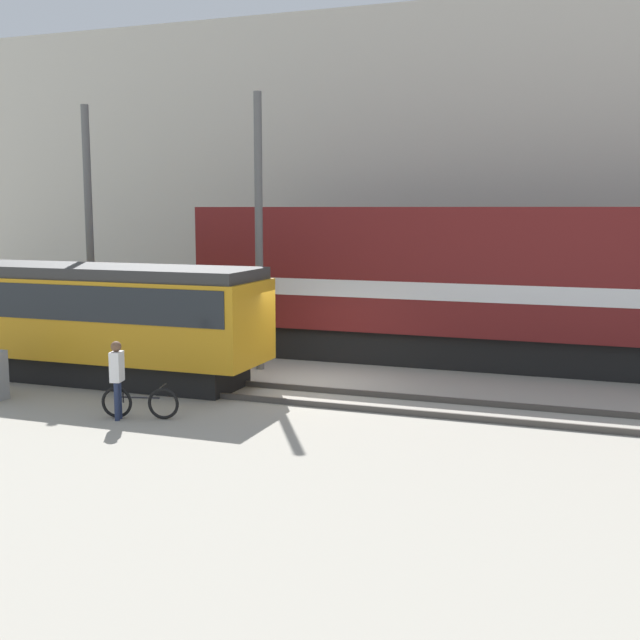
# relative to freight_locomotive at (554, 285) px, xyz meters

# --- Properties ---
(ground_plane) EXTENTS (120.00, 120.00, 0.00)m
(ground_plane) POSITION_rel_freight_locomotive_xyz_m (-5.76, -4.23, -2.43)
(ground_plane) COLOR #9E998C
(track_near) EXTENTS (60.00, 1.51, 0.14)m
(track_near) POSITION_rel_freight_locomotive_xyz_m (-5.76, -5.84, -2.36)
(track_near) COLOR #47423D
(track_near) RESTS_ON ground
(track_far) EXTENTS (60.00, 1.51, 0.14)m
(track_far) POSITION_rel_freight_locomotive_xyz_m (-5.76, -0.00, -2.36)
(track_far) COLOR #47423D
(track_far) RESTS_ON ground
(building_backdrop) EXTENTS (42.08, 6.00, 11.85)m
(building_backdrop) POSITION_rel_freight_locomotive_xyz_m (-5.76, 8.26, 3.49)
(building_backdrop) COLOR beige
(building_backdrop) RESTS_ON ground
(freight_locomotive) EXTENTS (21.08, 3.04, 5.23)m
(freight_locomotive) POSITION_rel_freight_locomotive_xyz_m (0.00, 0.00, 0.00)
(freight_locomotive) COLOR black
(freight_locomotive) RESTS_ON ground
(streetcar) EXTENTS (10.31, 2.54, 3.10)m
(streetcar) POSITION_rel_freight_locomotive_xyz_m (-11.82, -5.84, -0.66)
(streetcar) COLOR black
(streetcar) RESTS_ON ground
(bicycle) EXTENTS (1.72, 0.58, 0.76)m
(bicycle) POSITION_rel_freight_locomotive_xyz_m (-8.08, -8.85, -2.08)
(bicycle) COLOR black
(bicycle) RESTS_ON ground
(person) EXTENTS (0.30, 0.40, 1.75)m
(person) POSITION_rel_freight_locomotive_xyz_m (-8.48, -9.10, -1.37)
(person) COLOR #232D4C
(person) RESTS_ON ground
(utility_pole_left) EXTENTS (0.23, 0.23, 7.68)m
(utility_pole_left) POSITION_rel_freight_locomotive_xyz_m (-13.56, -2.92, 1.41)
(utility_pole_left) COLOR #595959
(utility_pole_left) RESTS_ON ground
(utility_pole_center) EXTENTS (0.22, 0.22, 7.79)m
(utility_pole_center) POSITION_rel_freight_locomotive_xyz_m (-7.87, -2.92, 1.46)
(utility_pole_center) COLOR #595959
(utility_pole_center) RESTS_ON ground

